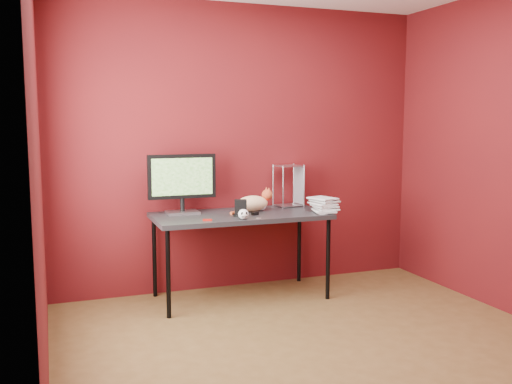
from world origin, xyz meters
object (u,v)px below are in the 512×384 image
object	(u,v)px
cat	(252,203)
skull_mug	(243,214)
monitor	(182,181)
book_stack	(316,131)
desk	(240,219)
speaker	(241,209)

from	to	relation	value
cat	skull_mug	world-z (taller)	cat
monitor	cat	size ratio (longest dim) A/B	1.37
book_stack	desk	bearing A→B (deg)	164.84
skull_mug	book_stack	size ratio (longest dim) A/B	0.06
desk	skull_mug	bearing A→B (deg)	-104.00
speaker	book_stack	bearing A→B (deg)	14.19
book_stack	speaker	bearing A→B (deg)	177.36
speaker	cat	bearing A→B (deg)	65.90
book_stack	monitor	bearing A→B (deg)	162.62
skull_mug	book_stack	bearing A→B (deg)	16.83
skull_mug	monitor	bearing A→B (deg)	137.73
desk	book_stack	size ratio (longest dim) A/B	1.05
desk	monitor	bearing A→B (deg)	159.72
book_stack	skull_mug	bearing A→B (deg)	-170.32
cat	skull_mug	bearing A→B (deg)	-126.53
desk	speaker	size ratio (longest dim) A/B	10.72
desk	book_stack	world-z (taller)	book_stack
cat	speaker	distance (m)	0.28
desk	book_stack	xyz separation A→B (m)	(0.63, -0.17, 0.76)
cat	skull_mug	xyz separation A→B (m)	(-0.21, -0.36, -0.03)
cat	skull_mug	size ratio (longest dim) A/B	4.96
desk	speaker	xyz separation A→B (m)	(-0.05, -0.14, 0.12)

